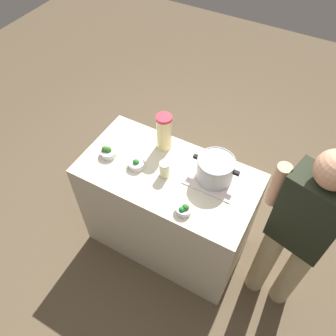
% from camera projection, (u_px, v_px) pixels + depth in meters
% --- Properties ---
extents(ground_plane, '(8.00, 8.00, 0.00)m').
position_uv_depth(ground_plane, '(168.00, 238.00, 3.01)').
color(ground_plane, brown).
extents(counter_slab, '(1.22, 0.64, 0.92)m').
position_uv_depth(counter_slab, '(168.00, 210.00, 2.66)').
color(counter_slab, beige).
rests_on(counter_slab, ground_plane).
extents(dish_cloth, '(0.34, 0.29, 0.01)m').
position_uv_depth(dish_cloth, '(214.00, 178.00, 2.27)').
color(dish_cloth, beige).
rests_on(dish_cloth, counter_slab).
extents(cooking_pot, '(0.31, 0.25, 0.17)m').
position_uv_depth(cooking_pot, '(215.00, 169.00, 2.20)').
color(cooking_pot, '#B7B7BC').
rests_on(cooking_pot, dish_cloth).
extents(lemonade_pitcher, '(0.11, 0.11, 0.28)m').
position_uv_depth(lemonade_pitcher, '(164.00, 132.00, 2.35)').
color(lemonade_pitcher, '#F1D98F').
rests_on(lemonade_pitcher, counter_slab).
extents(mason_jar, '(0.07, 0.07, 0.12)m').
position_uv_depth(mason_jar, '(165.00, 169.00, 2.24)').
color(mason_jar, beige).
rests_on(mason_jar, counter_slab).
extents(broccoli_bowl_front, '(0.11, 0.11, 0.07)m').
position_uv_depth(broccoli_bowl_front, '(136.00, 163.00, 2.32)').
color(broccoli_bowl_front, silver).
rests_on(broccoli_bowl_front, counter_slab).
extents(broccoli_bowl_center, '(0.10, 0.10, 0.07)m').
position_uv_depth(broccoli_bowl_center, '(184.00, 209.00, 2.09)').
color(broccoli_bowl_center, silver).
rests_on(broccoli_bowl_center, counter_slab).
extents(broccoli_bowl_back, '(0.12, 0.12, 0.08)m').
position_uv_depth(broccoli_bowl_back, '(108.00, 152.00, 2.38)').
color(broccoli_bowl_back, silver).
rests_on(broccoli_bowl_back, counter_slab).
extents(person_cook, '(0.50, 0.27, 1.58)m').
position_uv_depth(person_cook, '(297.00, 234.00, 2.05)').
color(person_cook, tan).
rests_on(person_cook, ground_plane).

